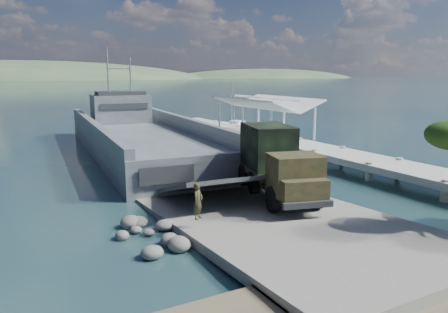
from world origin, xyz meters
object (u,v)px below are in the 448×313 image
(pier, at_px, (270,133))
(soldier, at_px, (198,209))
(sailboat_far, at_px, (232,126))
(landing_craft, at_px, (143,143))
(sailboat_near, at_px, (235,130))
(military_truck, at_px, (276,162))

(pier, relative_size, soldier, 25.28)
(pier, height_order, sailboat_far, sailboat_far)
(pier, xyz_separation_m, landing_craft, (-12.21, 4.10, -0.66))
(pier, bearing_deg, sailboat_near, 75.93)
(landing_craft, bearing_deg, soldier, -97.09)
(soldier, height_order, sailboat_near, sailboat_near)
(soldier, distance_m, sailboat_far, 41.32)
(soldier, bearing_deg, sailboat_far, 22.62)
(soldier, height_order, sailboat_far, sailboat_far)
(soldier, relative_size, sailboat_near, 0.27)
(landing_craft, bearing_deg, sailboat_near, 34.60)
(military_truck, xyz_separation_m, soldier, (-6.47, -2.81, -1.14))
(soldier, relative_size, sailboat_far, 0.25)
(sailboat_near, height_order, sailboat_far, sailboat_far)
(pier, xyz_separation_m, military_truck, (-10.70, -15.92, 0.91))
(pier, height_order, sailboat_near, sailboat_near)
(soldier, bearing_deg, pier, 12.32)
(pier, xyz_separation_m, sailboat_near, (3.21, 12.81, -1.26))
(pier, distance_m, sailboat_near, 13.27)
(pier, bearing_deg, sailboat_far, 73.38)
(pier, distance_m, landing_craft, 12.90)
(military_truck, bearing_deg, pier, 71.94)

